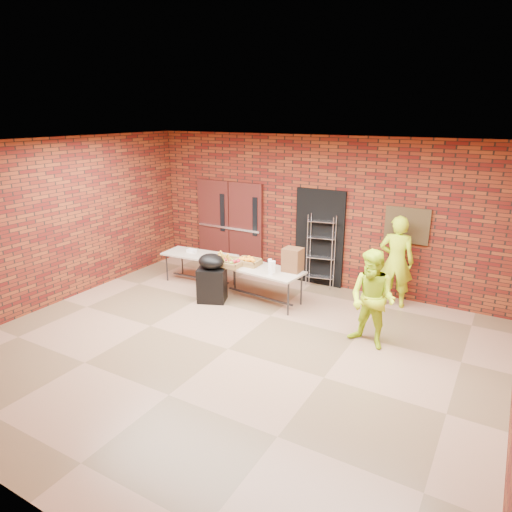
{
  "coord_description": "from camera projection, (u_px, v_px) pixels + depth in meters",
  "views": [
    {
      "loc": [
        3.67,
        -5.43,
        3.64
      ],
      "look_at": [
        -0.29,
        1.4,
        1.14
      ],
      "focal_mm": 32.0,
      "sensor_mm": 36.0,
      "label": 1
    }
  ],
  "objects": [
    {
      "name": "room",
      "position": [
        226.0,
        254.0,
        6.85
      ],
      "size": [
        8.08,
        7.08,
        3.28
      ],
      "color": "brown",
      "rests_on": "ground"
    },
    {
      "name": "double_doors",
      "position": [
        230.0,
        225.0,
        10.9
      ],
      "size": [
        1.78,
        0.12,
        2.1
      ],
      "color": "#421412",
      "rests_on": "room"
    },
    {
      "name": "dark_doorway",
      "position": [
        319.0,
        238.0,
        9.82
      ],
      "size": [
        1.1,
        0.06,
        2.1
      ],
      "primitive_type": "cube",
      "color": "black",
      "rests_on": "room"
    },
    {
      "name": "bronze_plaque",
      "position": [
        407.0,
        225.0,
        8.8
      ],
      "size": [
        0.85,
        0.04,
        0.7
      ],
      "primitive_type": "cube",
      "color": "#403219",
      "rests_on": "room"
    },
    {
      "name": "wire_rack",
      "position": [
        321.0,
        252.0,
        9.74
      ],
      "size": [
        0.61,
        0.31,
        1.59
      ],
      "primitive_type": null,
      "rotation": [
        0.0,
        0.0,
        0.2
      ],
      "color": "silver",
      "rests_on": "room"
    },
    {
      "name": "table_left",
      "position": [
        200.0,
        257.0,
        10.0
      ],
      "size": [
        1.66,
        0.79,
        0.67
      ],
      "rotation": [
        0.0,
        0.0,
        0.07
      ],
      "color": "tan",
      "rests_on": "room"
    },
    {
      "name": "table_right",
      "position": [
        260.0,
        271.0,
        8.97
      ],
      "size": [
        1.81,
        0.9,
        0.72
      ],
      "rotation": [
        0.0,
        0.0,
        -0.1
      ],
      "color": "tan",
      "rests_on": "room"
    },
    {
      "name": "basket_bananas",
      "position": [
        226.0,
        261.0,
        9.18
      ],
      "size": [
        0.49,
        0.38,
        0.15
      ],
      "color": "olive",
      "rests_on": "table_right"
    },
    {
      "name": "basket_oranges",
      "position": [
        248.0,
        262.0,
        9.13
      ],
      "size": [
        0.47,
        0.37,
        0.15
      ],
      "color": "olive",
      "rests_on": "table_right"
    },
    {
      "name": "basket_apples",
      "position": [
        230.0,
        263.0,
        9.03
      ],
      "size": [
        0.45,
        0.35,
        0.14
      ],
      "color": "olive",
      "rests_on": "table_right"
    },
    {
      "name": "muffin_tray",
      "position": [
        224.0,
        258.0,
        9.59
      ],
      "size": [
        0.36,
        0.36,
        0.09
      ],
      "color": "#155022",
      "rests_on": "table_left"
    },
    {
      "name": "napkin_box",
      "position": [
        192.0,
        251.0,
        10.11
      ],
      "size": [
        0.2,
        0.13,
        0.07
      ],
      "primitive_type": "cube",
      "color": "white",
      "rests_on": "table_left"
    },
    {
      "name": "coffee_dispenser",
      "position": [
        293.0,
        260.0,
        8.71
      ],
      "size": [
        0.35,
        0.31,
        0.46
      ],
      "primitive_type": "cube",
      "color": "brown",
      "rests_on": "table_right"
    },
    {
      "name": "cup_stack_front",
      "position": [
        273.0,
        267.0,
        8.66
      ],
      "size": [
        0.08,
        0.08,
        0.23
      ],
      "primitive_type": "cylinder",
      "color": "white",
      "rests_on": "table_right"
    },
    {
      "name": "cup_stack_mid",
      "position": [
        271.0,
        268.0,
        8.55
      ],
      "size": [
        0.09,
        0.09,
        0.27
      ],
      "primitive_type": "cylinder",
      "color": "white",
      "rests_on": "table_right"
    },
    {
      "name": "cup_stack_back",
      "position": [
        270.0,
        265.0,
        8.79
      ],
      "size": [
        0.08,
        0.08,
        0.23
      ],
      "primitive_type": "cylinder",
      "color": "white",
      "rests_on": "table_right"
    },
    {
      "name": "covered_grill",
      "position": [
        212.0,
        278.0,
        9.06
      ],
      "size": [
        0.67,
        0.63,
        0.99
      ],
      "rotation": [
        0.0,
        0.0,
        0.4
      ],
      "color": "black",
      "rests_on": "room"
    },
    {
      "name": "volunteer_woman",
      "position": [
        396.0,
        261.0,
        8.74
      ],
      "size": [
        0.71,
        0.51,
        1.81
      ],
      "primitive_type": "imported",
      "rotation": [
        0.0,
        0.0,
        3.27
      ],
      "color": "#BBE419",
      "rests_on": "room"
    },
    {
      "name": "volunteer_man",
      "position": [
        372.0,
        299.0,
        7.22
      ],
      "size": [
        0.91,
        0.78,
        1.61
      ],
      "primitive_type": "imported",
      "rotation": [
        0.0,
        0.0,
        -0.24
      ],
      "color": "#BBE419",
      "rests_on": "room"
    }
  ]
}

